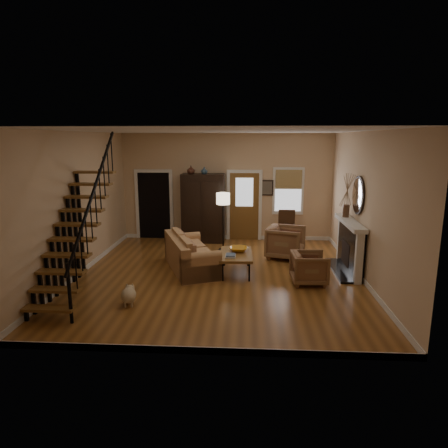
# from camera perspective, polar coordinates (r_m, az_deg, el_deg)

# --- Properties ---
(room) EXTENTS (7.00, 7.33, 3.30)m
(room) POSITION_cam_1_polar(r_m,az_deg,el_deg) (10.79, -2.30, 3.40)
(room) COLOR #955A26
(room) RESTS_ON ground
(staircase) EXTENTS (0.94, 2.80, 3.20)m
(staircase) POSITION_cam_1_polar(r_m,az_deg,el_deg) (8.43, -20.67, 0.81)
(staircase) COLOR brown
(staircase) RESTS_ON ground
(fireplace) EXTENTS (0.33, 1.95, 2.30)m
(fireplace) POSITION_cam_1_polar(r_m,az_deg,el_deg) (9.96, 17.72, -2.41)
(fireplace) COLOR black
(fireplace) RESTS_ON ground
(armoire) EXTENTS (1.30, 0.60, 2.10)m
(armoire) POSITION_cam_1_polar(r_m,az_deg,el_deg) (12.25, -2.97, 2.29)
(armoire) COLOR black
(armoire) RESTS_ON ground
(vase_a) EXTENTS (0.24, 0.24, 0.25)m
(vase_a) POSITION_cam_1_polar(r_m,az_deg,el_deg) (12.05, -4.76, 7.72)
(vase_a) COLOR #4C2619
(vase_a) RESTS_ON armoire
(vase_b) EXTENTS (0.20, 0.20, 0.21)m
(vase_b) POSITION_cam_1_polar(r_m,az_deg,el_deg) (12.00, -2.85, 7.64)
(vase_b) COLOR #334C60
(vase_b) RESTS_ON armoire
(sofa) EXTENTS (1.63, 2.32, 0.80)m
(sofa) POSITION_cam_1_polar(r_m,az_deg,el_deg) (9.77, -4.74, -4.22)
(sofa) COLOR tan
(sofa) RESTS_ON ground
(coffee_table) EXTENTS (0.78, 1.30, 0.49)m
(coffee_table) POSITION_cam_1_polar(r_m,az_deg,el_deg) (9.51, 1.74, -5.61)
(coffee_table) COLOR brown
(coffee_table) RESTS_ON ground
(bowl) EXTENTS (0.44, 0.44, 0.11)m
(bowl) POSITION_cam_1_polar(r_m,az_deg,el_deg) (9.56, 2.07, -3.63)
(bowl) COLOR orange
(bowl) RESTS_ON coffee_table
(books) EXTENTS (0.23, 0.32, 0.06)m
(books) POSITION_cam_1_polar(r_m,az_deg,el_deg) (9.14, 0.94, -4.52)
(books) COLOR beige
(books) RESTS_ON coffee_table
(armchair_left) EXTENTS (0.80, 0.78, 0.70)m
(armchair_left) POSITION_cam_1_polar(r_m,az_deg,el_deg) (9.02, 12.10, -6.18)
(armchair_left) COLOR brown
(armchair_left) RESTS_ON ground
(armchair_right) EXTENTS (1.17, 1.15, 0.86)m
(armchair_right) POSITION_cam_1_polar(r_m,az_deg,el_deg) (10.77, 8.81, -2.60)
(armchair_right) COLOR brown
(armchair_right) RESTS_ON ground
(floor_lamp) EXTENTS (0.43, 0.43, 1.66)m
(floor_lamp) POSITION_cam_1_polar(r_m,az_deg,el_deg) (11.25, -0.13, 0.27)
(floor_lamp) COLOR black
(floor_lamp) RESTS_ON ground
(side_chair) EXTENTS (0.54, 0.54, 1.02)m
(side_chair) POSITION_cam_1_polar(r_m,az_deg,el_deg) (12.14, 9.00, -0.53)
(side_chair) COLOR #3B2413
(side_chair) RESTS_ON ground
(dog) EXTENTS (0.37, 0.52, 0.35)m
(dog) POSITION_cam_1_polar(r_m,az_deg,el_deg) (7.99, -13.46, -10.01)
(dog) COLOR beige
(dog) RESTS_ON ground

